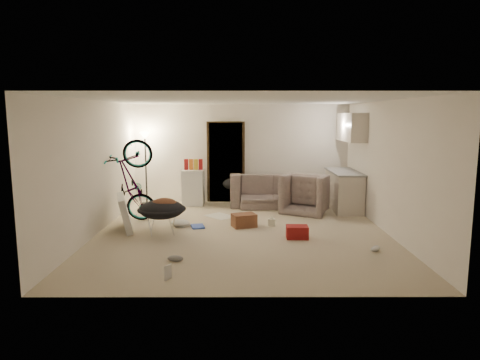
{
  "coord_description": "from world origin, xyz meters",
  "views": [
    {
      "loc": [
        -0.06,
        -8.0,
        2.22
      ],
      "look_at": [
        -0.04,
        0.6,
        0.92
      ],
      "focal_mm": 32.0,
      "sensor_mm": 36.0,
      "label": 1
    }
  ],
  "objects_px": {
    "armchair": "(310,197)",
    "juicer": "(272,222)",
    "bicycle": "(132,200)",
    "sofa": "(272,193)",
    "kitchen_counter": "(344,191)",
    "mini_fridge": "(193,187)",
    "floor_lamp": "(145,152)",
    "tv_box": "(125,213)",
    "drink_case_a": "(244,220)",
    "saucer_chair": "(162,214)",
    "drink_case_b": "(297,232)"
  },
  "relations": [
    {
      "from": "saucer_chair",
      "to": "sofa",
      "type": "bearing_deg",
      "value": 48.24
    },
    {
      "from": "kitchen_counter",
      "to": "drink_case_b",
      "type": "distance_m",
      "value": 2.84
    },
    {
      "from": "kitchen_counter",
      "to": "mini_fridge",
      "type": "bearing_deg",
      "value": 171.39
    },
    {
      "from": "floor_lamp",
      "to": "drink_case_b",
      "type": "distance_m",
      "value": 4.74
    },
    {
      "from": "kitchen_counter",
      "to": "sofa",
      "type": "height_order",
      "value": "kitchen_counter"
    },
    {
      "from": "juicer",
      "to": "bicycle",
      "type": "bearing_deg",
      "value": 172.89
    },
    {
      "from": "kitchen_counter",
      "to": "drink_case_b",
      "type": "relative_size",
      "value": 3.81
    },
    {
      "from": "sofa",
      "to": "drink_case_b",
      "type": "distance_m",
      "value": 2.9
    },
    {
      "from": "floor_lamp",
      "to": "tv_box",
      "type": "xyz_separation_m",
      "value": [
        0.1,
        -2.47,
        -0.97
      ]
    },
    {
      "from": "saucer_chair",
      "to": "juicer",
      "type": "bearing_deg",
      "value": 14.2
    },
    {
      "from": "kitchen_counter",
      "to": "armchair",
      "type": "xyz_separation_m",
      "value": [
        -0.84,
        -0.21,
        -0.11
      ]
    },
    {
      "from": "drink_case_a",
      "to": "juicer",
      "type": "height_order",
      "value": "drink_case_a"
    },
    {
      "from": "floor_lamp",
      "to": "armchair",
      "type": "relative_size",
      "value": 1.77
    },
    {
      "from": "drink_case_a",
      "to": "mini_fridge",
      "type": "bearing_deg",
      "value": 100.89
    },
    {
      "from": "sofa",
      "to": "armchair",
      "type": "bearing_deg",
      "value": 140.19
    },
    {
      "from": "saucer_chair",
      "to": "drink_case_a",
      "type": "xyz_separation_m",
      "value": [
        1.56,
        0.48,
        -0.25
      ]
    },
    {
      "from": "kitchen_counter",
      "to": "saucer_chair",
      "type": "distance_m",
      "value": 4.48
    },
    {
      "from": "bicycle",
      "to": "drink_case_a",
      "type": "xyz_separation_m",
      "value": [
        2.34,
        -0.41,
        -0.33
      ]
    },
    {
      "from": "sofa",
      "to": "armchair",
      "type": "height_order",
      "value": "armchair"
    },
    {
      "from": "floor_lamp",
      "to": "kitchen_counter",
      "type": "bearing_deg",
      "value": -7.66
    },
    {
      "from": "mini_fridge",
      "to": "drink_case_b",
      "type": "height_order",
      "value": "mini_fridge"
    },
    {
      "from": "floor_lamp",
      "to": "mini_fridge",
      "type": "distance_m",
      "value": 1.48
    },
    {
      "from": "mini_fridge",
      "to": "saucer_chair",
      "type": "xyz_separation_m",
      "value": [
        -0.32,
        -2.66,
        -0.06
      ]
    },
    {
      "from": "floor_lamp",
      "to": "kitchen_counter",
      "type": "xyz_separation_m",
      "value": [
        4.83,
        -0.65,
        -0.87
      ]
    },
    {
      "from": "sofa",
      "to": "bicycle",
      "type": "distance_m",
      "value": 3.49
    },
    {
      "from": "bicycle",
      "to": "tv_box",
      "type": "bearing_deg",
      "value": 175.75
    },
    {
      "from": "bicycle",
      "to": "mini_fridge",
      "type": "height_order",
      "value": "bicycle"
    },
    {
      "from": "armchair",
      "to": "bicycle",
      "type": "bearing_deg",
      "value": 42.88
    },
    {
      "from": "floor_lamp",
      "to": "juicer",
      "type": "relative_size",
      "value": 8.36
    },
    {
      "from": "mini_fridge",
      "to": "tv_box",
      "type": "xyz_separation_m",
      "value": [
        -1.1,
        -2.37,
        -0.1
      ]
    },
    {
      "from": "kitchen_counter",
      "to": "armchair",
      "type": "bearing_deg",
      "value": -165.88
    },
    {
      "from": "floor_lamp",
      "to": "kitchen_counter",
      "type": "height_order",
      "value": "floor_lamp"
    },
    {
      "from": "tv_box",
      "to": "drink_case_b",
      "type": "xyz_separation_m",
      "value": [
        3.3,
        -0.62,
        -0.22
      ]
    },
    {
      "from": "armchair",
      "to": "juicer",
      "type": "bearing_deg",
      "value": 82.56
    },
    {
      "from": "sofa",
      "to": "juicer",
      "type": "relative_size",
      "value": 9.61
    },
    {
      "from": "bicycle",
      "to": "mini_fridge",
      "type": "distance_m",
      "value": 2.07
    },
    {
      "from": "armchair",
      "to": "juicer",
      "type": "relative_size",
      "value": 4.71
    },
    {
      "from": "saucer_chair",
      "to": "juicer",
      "type": "xyz_separation_m",
      "value": [
        2.12,
        0.54,
        -0.29
      ]
    },
    {
      "from": "mini_fridge",
      "to": "kitchen_counter",
      "type": "bearing_deg",
      "value": -7.09
    },
    {
      "from": "saucer_chair",
      "to": "drink_case_a",
      "type": "relative_size",
      "value": 1.97
    },
    {
      "from": "drink_case_b",
      "to": "mini_fridge",
      "type": "bearing_deg",
      "value": 128.41
    },
    {
      "from": "kitchen_counter",
      "to": "juicer",
      "type": "xyz_separation_m",
      "value": [
        -1.83,
        -1.57,
        -0.35
      ]
    },
    {
      "from": "armchair",
      "to": "drink_case_a",
      "type": "relative_size",
      "value": 2.22
    },
    {
      "from": "armchair",
      "to": "drink_case_a",
      "type": "bearing_deg",
      "value": 70.86
    },
    {
      "from": "bicycle",
      "to": "saucer_chair",
      "type": "distance_m",
      "value": 1.19
    },
    {
      "from": "armchair",
      "to": "mini_fridge",
      "type": "bearing_deg",
      "value": 13.18
    },
    {
      "from": "kitchen_counter",
      "to": "tv_box",
      "type": "height_order",
      "value": "kitchen_counter"
    },
    {
      "from": "floor_lamp",
      "to": "sofa",
      "type": "xyz_separation_m",
      "value": [
        3.16,
        -0.2,
        -1.0
      ]
    },
    {
      "from": "armchair",
      "to": "bicycle",
      "type": "height_order",
      "value": "bicycle"
    },
    {
      "from": "floor_lamp",
      "to": "bicycle",
      "type": "relative_size",
      "value": 1.02
    }
  ]
}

